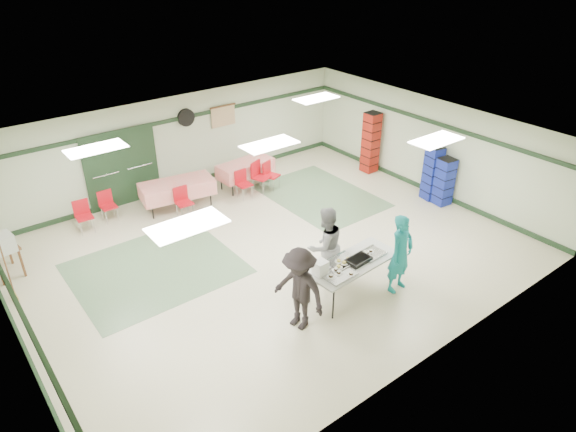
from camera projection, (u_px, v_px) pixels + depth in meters
floor at (272, 251)px, 12.14m from camera, size 11.00×11.00×0.00m
ceiling at (270, 143)px, 10.83m from camera, size 11.00×11.00×0.00m
wall_back at (178, 143)px, 14.60m from camera, size 11.00×0.00×11.00m
wall_front at (432, 300)px, 8.37m from camera, size 11.00×0.00×11.00m
wall_left at (4, 292)px, 8.55m from camera, size 0.00×9.00×9.00m
wall_right at (429, 145)px, 14.42m from camera, size 0.00×9.00×9.00m
trim_back at (176, 119)px, 14.24m from camera, size 11.00×0.06×0.10m
baseboard_back at (183, 184)px, 15.21m from camera, size 11.00×0.06×0.12m
baseboard_left at (25, 349)px, 9.19m from camera, size 0.06×9.00×0.12m
trim_right at (431, 122)px, 14.07m from camera, size 0.06×9.00×0.10m
baseboard_right at (422, 187)px, 15.03m from camera, size 0.06×9.00×0.12m
green_patch_a at (155, 268)px, 11.50m from camera, size 3.50×3.00×0.01m
green_patch_b at (320, 196)px, 14.67m from camera, size 2.50×3.50×0.01m
double_door_left at (105, 173)px, 13.53m from camera, size 0.90×0.06×2.10m
double_door_right at (139, 164)px, 14.04m from camera, size 0.90×0.06×2.10m
door_frame at (122, 168)px, 13.77m from camera, size 2.00×0.03×2.15m
wall_fan at (186, 118)px, 14.38m from camera, size 0.50×0.10×0.50m
scroll_banner at (223, 116)px, 15.12m from camera, size 0.80×0.02×0.60m
serving_table at (353, 263)px, 10.41m from camera, size 2.09×0.96×0.76m
sheet_tray_right at (372, 254)px, 10.62m from camera, size 0.57×0.45×0.02m
sheet_tray_mid at (342, 261)px, 10.38m from camera, size 0.66×0.51×0.02m
sheet_tray_left at (339, 275)px, 9.98m from camera, size 0.66×0.52×0.02m
baking_pan at (358, 260)px, 10.38m from camera, size 0.54×0.36×0.08m
foam_box_stack at (320, 268)px, 9.95m from camera, size 0.27×0.25×0.29m
volunteer_teal at (401, 254)px, 10.46m from camera, size 0.68×0.48×1.73m
volunteer_grey at (325, 246)px, 10.70m from camera, size 0.90×0.72×1.75m
volunteer_dark at (299, 289)px, 9.44m from camera, size 0.87×1.22×1.71m
dining_table_a at (246, 168)px, 14.98m from camera, size 1.71×0.86×0.77m
dining_table_b at (177, 188)px, 13.80m from camera, size 2.04×1.16×0.77m
chair_a at (259, 174)px, 14.62m from camera, size 0.56×0.56×0.93m
chair_b at (242, 181)px, 14.36m from camera, size 0.39×0.39×0.82m
chair_c at (269, 173)px, 14.84m from camera, size 0.50×0.50×0.83m
chair_d at (183, 199)px, 13.36m from camera, size 0.40×0.40×0.84m
chair_loose_a at (107, 203)px, 13.22m from camera, size 0.38×0.38×0.81m
chair_loose_b at (83, 213)px, 12.72m from camera, size 0.41×0.41×0.83m
crate_stack_blue_a at (432, 173)px, 14.17m from camera, size 0.45×0.45×1.55m
crate_stack_red at (371, 143)px, 15.73m from camera, size 0.42×0.42×1.90m
crate_stack_blue_b at (444, 182)px, 13.93m from camera, size 0.46×0.46×1.34m
printer_table at (1, 249)px, 11.02m from camera, size 0.69×0.94×0.74m
office_printer at (1, 244)px, 10.65m from camera, size 0.55×0.50×0.38m
broom at (7, 270)px, 10.27m from camera, size 0.05×0.21×1.31m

